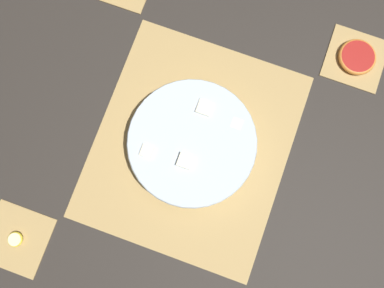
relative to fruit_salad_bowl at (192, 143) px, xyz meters
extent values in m
plane|color=#2D2823|center=(0.00, 0.00, -0.04)|extent=(6.00, 6.00, 0.00)
cube|color=tan|center=(0.00, 0.00, -0.03)|extent=(0.49, 0.43, 0.01)
cube|color=#3D2D19|center=(-0.18, 0.00, -0.03)|extent=(0.01, 0.42, 0.00)
cube|color=#3D2D19|center=(-0.12, 0.00, -0.03)|extent=(0.01, 0.42, 0.00)
cube|color=#3D2D19|center=(-0.06, 0.00, -0.03)|extent=(0.01, 0.42, 0.00)
cube|color=#3D2D19|center=(0.00, 0.00, -0.03)|extent=(0.01, 0.42, 0.00)
cube|color=#3D2D19|center=(0.06, 0.00, -0.03)|extent=(0.01, 0.42, 0.00)
cube|color=#3D2D19|center=(0.12, 0.00, -0.03)|extent=(0.01, 0.42, 0.00)
cube|color=#3D2D19|center=(0.18, 0.00, -0.03)|extent=(0.01, 0.42, 0.00)
cube|color=tan|center=(0.32, -0.29, -0.03)|extent=(0.14, 0.14, 0.01)
cube|color=#3D2D19|center=(0.28, -0.29, -0.03)|extent=(0.00, 0.13, 0.00)
cube|color=#3D2D19|center=(0.31, -0.29, -0.03)|extent=(0.00, 0.13, 0.00)
cube|color=#3D2D19|center=(0.34, -0.29, -0.03)|extent=(0.00, 0.13, 0.00)
cube|color=#3D2D19|center=(0.36, -0.29, -0.03)|extent=(0.00, 0.13, 0.00)
cube|color=tan|center=(-0.32, 0.29, -0.03)|extent=(0.14, 0.14, 0.01)
cube|color=#3D2D19|center=(-0.36, 0.29, -0.03)|extent=(0.00, 0.13, 0.00)
cube|color=#3D2D19|center=(-0.32, 0.29, -0.03)|extent=(0.00, 0.13, 0.00)
cube|color=#3D2D19|center=(-0.29, 0.29, -0.03)|extent=(0.00, 0.13, 0.00)
cylinder|color=silver|center=(0.00, 0.00, 0.00)|extent=(0.27, 0.27, 0.05)
torus|color=silver|center=(0.00, 0.00, 0.02)|extent=(0.28, 0.28, 0.01)
cylinder|color=beige|center=(0.09, -0.02, 0.00)|extent=(0.02, 0.02, 0.01)
cylinder|color=beige|center=(-0.02, 0.09, 0.02)|extent=(0.03, 0.03, 0.01)
cylinder|color=beige|center=(0.00, 0.04, 0.00)|extent=(0.03, 0.03, 0.01)
cylinder|color=beige|center=(-0.02, -0.10, 0.02)|extent=(0.03, 0.03, 0.01)
cylinder|color=beige|center=(-0.10, -0.02, -0.01)|extent=(0.03, 0.03, 0.01)
cylinder|color=beige|center=(-0.01, 0.00, 0.01)|extent=(0.02, 0.02, 0.01)
cylinder|color=beige|center=(0.08, -0.06, 0.00)|extent=(0.03, 0.03, 0.01)
cylinder|color=beige|center=(-0.07, 0.05, -0.02)|extent=(0.03, 0.03, 0.01)
cylinder|color=beige|center=(0.01, -0.11, -0.01)|extent=(0.03, 0.03, 0.01)
cube|color=#EFEACC|center=(-0.03, -0.07, 0.01)|extent=(0.02, 0.02, 0.02)
cube|color=#EFEACC|center=(-0.08, 0.00, 0.01)|extent=(0.03, 0.03, 0.03)
cube|color=#EFEACC|center=(-0.03, 0.09, -0.01)|extent=(0.03, 0.03, 0.03)
cube|color=#EFEACC|center=(0.01, 0.08, -0.01)|extent=(0.03, 0.03, 0.03)
cube|color=#EFEACC|center=(-0.05, -0.07, -0.02)|extent=(0.03, 0.03, 0.03)
cube|color=#EFEACC|center=(-0.07, 0.08, 0.01)|extent=(0.02, 0.02, 0.02)
cube|color=#EFEACC|center=(-0.03, 0.03, 0.00)|extent=(0.02, 0.02, 0.02)
cube|color=#EFEACC|center=(0.08, 0.03, -0.01)|extent=(0.03, 0.03, 0.03)
cube|color=#EFEACC|center=(-0.10, 0.04, -0.02)|extent=(0.02, 0.02, 0.02)
cube|color=#EFEACC|center=(0.00, -0.07, 0.00)|extent=(0.03, 0.03, 0.03)
cube|color=#EFEACC|center=(0.04, 0.00, 0.02)|extent=(0.03, 0.03, 0.03)
cube|color=#EFEACC|center=(0.01, -0.01, -0.01)|extent=(0.03, 0.03, 0.03)
cube|color=#EFEACC|center=(0.05, -0.08, 0.02)|extent=(0.03, 0.03, 0.03)
ellipsoid|color=#F9A338|center=(0.05, -0.06, -0.02)|extent=(0.03, 0.02, 0.01)
ellipsoid|color=#F9A338|center=(0.03, -0.07, 0.02)|extent=(0.03, 0.01, 0.01)
ellipsoid|color=#F9A338|center=(0.04, 0.08, 0.01)|extent=(0.03, 0.02, 0.02)
ellipsoid|color=#F9A338|center=(0.06, 0.06, -0.01)|extent=(0.03, 0.02, 0.01)
cylinder|color=beige|center=(0.32, -0.29, -0.03)|extent=(0.03, 0.03, 0.01)
torus|color=yellow|center=(0.32, -0.29, -0.03)|extent=(0.03, 0.03, 0.01)
cylinder|color=#B2231E|center=(-0.32, 0.29, -0.03)|extent=(0.08, 0.08, 0.01)
torus|color=orange|center=(-0.32, 0.29, -0.03)|extent=(0.09, 0.09, 0.01)
camera|label=1|loc=(0.11, 0.04, 0.80)|focal=35.00mm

